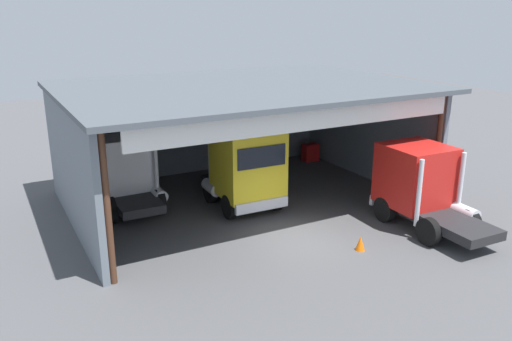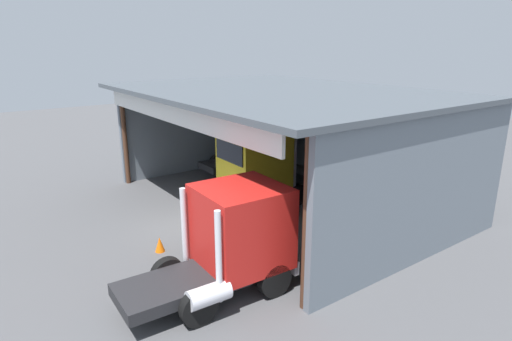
# 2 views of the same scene
# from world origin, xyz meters

# --- Properties ---
(ground_plane) EXTENTS (80.00, 80.00, 0.00)m
(ground_plane) POSITION_xyz_m (0.00, 0.00, 0.00)
(ground_plane) COLOR #4C4C4F
(ground_plane) RESTS_ON ground
(workshop_shed) EXTENTS (15.41, 11.23, 5.40)m
(workshop_shed) POSITION_xyz_m (0.00, 6.04, 3.79)
(workshop_shed) COLOR slate
(workshop_shed) RESTS_ON ground
(truck_white_center_left_bay) EXTENTS (2.55, 4.15, 3.28)m
(truck_white_center_left_bay) POSITION_xyz_m (-4.92, 6.45, 1.73)
(truck_white_center_left_bay) COLOR white
(truck_white_center_left_bay) RESTS_ON ground
(truck_yellow_left_bay) EXTENTS (2.75, 4.61, 3.73)m
(truck_yellow_left_bay) POSITION_xyz_m (-0.35, 3.94, 1.99)
(truck_yellow_left_bay) COLOR yellow
(truck_yellow_left_bay) RESTS_ON ground
(truck_red_center_right_bay) EXTENTS (2.62, 5.31, 3.28)m
(truck_red_center_right_bay) POSITION_xyz_m (5.13, -0.97, 1.73)
(truck_red_center_right_bay) COLOR red
(truck_red_center_right_bay) RESTS_ON ground
(oil_drum) EXTENTS (0.58, 0.58, 0.91)m
(oil_drum) POSITION_xyz_m (2.30, 8.93, 0.46)
(oil_drum) COLOR gold
(oil_drum) RESTS_ON ground
(tool_cart) EXTENTS (0.90, 0.60, 1.00)m
(tool_cart) POSITION_xyz_m (6.52, 8.95, 0.50)
(tool_cart) COLOR red
(tool_cart) RESTS_ON ground
(traffic_cone) EXTENTS (0.36, 0.36, 0.56)m
(traffic_cone) POSITION_xyz_m (1.45, -1.79, 0.28)
(traffic_cone) COLOR orange
(traffic_cone) RESTS_ON ground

